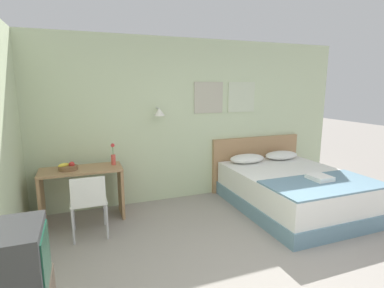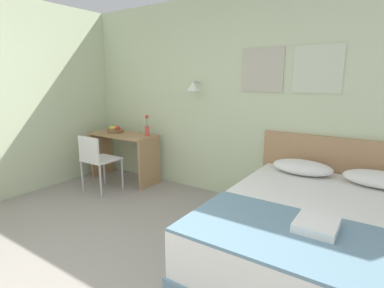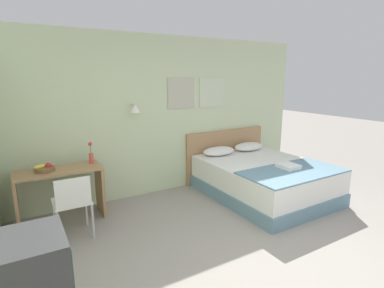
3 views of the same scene
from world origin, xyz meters
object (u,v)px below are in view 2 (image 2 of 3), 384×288
at_px(bed, 318,240).
at_px(flower_vase, 147,128).
at_px(pillow_right, 379,179).
at_px(fruit_bowl, 115,130).
at_px(desk, 124,148).
at_px(throw_blanket, 303,237).
at_px(folded_towel_near_foot, 316,225).
at_px(headboard, 340,181).
at_px(desk_chair, 96,158).
at_px(pillow_left, 302,167).

distance_m(bed, flower_vase, 2.80).
height_order(pillow_right, fruit_bowl, fruit_bowl).
xyz_separation_m(pillow_right, desk, (-3.42, -0.05, -0.13)).
distance_m(bed, throw_blanket, 0.68).
xyz_separation_m(bed, folded_towel_near_foot, (0.05, -0.46, 0.35)).
height_order(headboard, desk_chair, headboard).
height_order(bed, pillow_left, pillow_left).
distance_m(headboard, pillow_right, 0.48).
bearing_deg(pillow_left, desk, -178.96).
distance_m(pillow_right, desk_chair, 3.42).
bearing_deg(fruit_bowl, bed, -13.03).
height_order(headboard, folded_towel_near_foot, headboard).
xyz_separation_m(pillow_left, desk_chair, (-2.64, -0.64, -0.15)).
distance_m(pillow_right, desk, 3.42).
xyz_separation_m(pillow_left, throw_blanket, (0.36, -1.40, -0.06)).
bearing_deg(flower_vase, headboard, 5.70).
height_order(throw_blanket, folded_towel_near_foot, folded_towel_near_foot).
relative_size(bed, fruit_bowl, 8.00).
height_order(pillow_left, desk, desk).
bearing_deg(bed, desk_chair, 176.84).
distance_m(folded_towel_near_foot, flower_vase, 2.96).
xyz_separation_m(headboard, throw_blanket, (0.00, -1.67, 0.11)).
xyz_separation_m(fruit_bowl, flower_vase, (0.62, 0.06, 0.09)).
distance_m(folded_towel_near_foot, desk_chair, 3.12).
xyz_separation_m(throw_blanket, desk_chair, (-3.00, 0.77, -0.09)).
xyz_separation_m(throw_blanket, flower_vase, (-2.61, 1.41, 0.29)).
relative_size(pillow_right, fruit_bowl, 2.44).
relative_size(fruit_bowl, flower_vase, 0.82).
bearing_deg(desk, flower_vase, 7.02).
distance_m(headboard, pillow_left, 0.48).
height_order(bed, desk_chair, desk_chair).
bearing_deg(pillow_right, throw_blanket, -104.25).
distance_m(headboard, throw_blanket, 1.68).
xyz_separation_m(desk, desk_chair, (0.06, -0.59, -0.02)).
height_order(pillow_right, flower_vase, flower_vase).
bearing_deg(throw_blanket, desk_chair, 165.62).
xyz_separation_m(bed, desk_chair, (-3.00, 0.17, 0.22)).
bearing_deg(throw_blanket, flower_vase, 151.61).
bearing_deg(throw_blanket, headboard, 90.00).
height_order(fruit_bowl, flower_vase, flower_vase).
xyz_separation_m(desk, flower_vase, (0.45, 0.06, 0.36)).
xyz_separation_m(bed, pillow_left, (-0.36, 0.80, 0.37)).
distance_m(headboard, desk_chair, 3.13).
bearing_deg(headboard, desk_chair, -163.25).
distance_m(bed, pillow_right, 0.95).
bearing_deg(headboard, bed, -90.00).
height_order(desk, fruit_bowl, fruit_bowl).
relative_size(headboard, pillow_right, 2.79).
bearing_deg(pillow_left, flower_vase, 179.83).
bearing_deg(fruit_bowl, pillow_left, 1.08).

